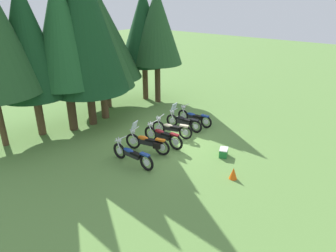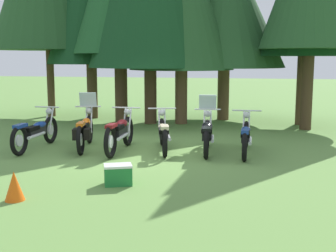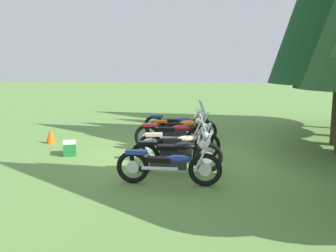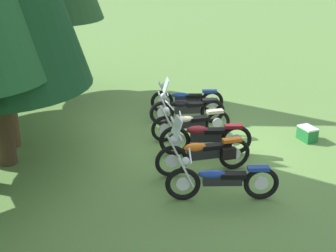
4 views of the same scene
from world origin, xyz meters
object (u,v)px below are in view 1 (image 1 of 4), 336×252
at_px(pine_tree_2, 61,31).
at_px(pine_tree_5, 103,39).
at_px(motorcycle_2, 163,136).
at_px(motorcycle_1, 148,142).
at_px(pine_tree_3, 83,21).
at_px(picnic_cooler, 224,152).
at_px(pine_tree_1, 26,39).
at_px(traffic_cone, 233,173).
at_px(motorcycle_3, 172,128).
at_px(pine_tree_7, 157,26).
at_px(pine_tree_6, 144,28).
at_px(pine_tree_4, 99,41).
at_px(motorcycle_5, 194,117).
at_px(motorcycle_0, 132,155).
at_px(motorcycle_4, 183,121).

bearing_deg(pine_tree_2, pine_tree_5, 20.47).
bearing_deg(motorcycle_2, pine_tree_2, 15.78).
bearing_deg(motorcycle_1, pine_tree_3, -20.54).
bearing_deg(picnic_cooler, pine_tree_1, 114.08).
bearing_deg(pine_tree_3, traffic_cone, -90.67).
xyz_separation_m(motorcycle_3, pine_tree_2, (-2.56, 4.62, 4.58)).
xyz_separation_m(pine_tree_3, pine_tree_7, (5.20, -0.26, -0.62)).
bearing_deg(pine_tree_6, motorcycle_3, -125.39).
distance_m(pine_tree_2, pine_tree_4, 2.29).
bearing_deg(pine_tree_2, pine_tree_1, 151.89).
xyz_separation_m(motorcycle_3, pine_tree_3, (-1.43, 4.43, 5.00)).
xyz_separation_m(pine_tree_5, picnic_cooler, (-1.15, -9.02, -4.05)).
bearing_deg(traffic_cone, pine_tree_2, 96.58).
xyz_separation_m(motorcycle_1, pine_tree_7, (5.75, 4.36, 4.34)).
height_order(motorcycle_3, motorcycle_5, motorcycle_3).
height_order(pine_tree_4, pine_tree_7, pine_tree_7).
relative_size(motorcycle_2, traffic_cone, 4.75).
bearing_deg(motorcycle_5, pine_tree_3, 37.26).
bearing_deg(motorcycle_0, pine_tree_7, -56.70).
relative_size(motorcycle_5, pine_tree_4, 0.32).
bearing_deg(picnic_cooler, motorcycle_1, 122.04).
relative_size(pine_tree_7, traffic_cone, 14.86).
bearing_deg(pine_tree_1, motorcycle_1, -70.51).
bearing_deg(pine_tree_1, motorcycle_5, -42.00).
bearing_deg(pine_tree_4, motorcycle_3, -85.38).
relative_size(motorcycle_3, pine_tree_6, 0.30).
bearing_deg(motorcycle_5, pine_tree_7, -23.56).
bearing_deg(motorcycle_2, picnic_cooler, -164.45).
distance_m(motorcycle_4, pine_tree_5, 6.98).
bearing_deg(pine_tree_4, pine_tree_5, 44.21).
relative_size(motorcycle_0, motorcycle_1, 1.05).
relative_size(motorcycle_4, pine_tree_4, 0.32).
bearing_deg(motorcycle_1, motorcycle_3, -98.24).
bearing_deg(pine_tree_1, pine_tree_2, -28.11).
bearing_deg(motorcycle_2, motorcycle_4, -82.15).
relative_size(motorcycle_1, pine_tree_6, 0.31).
relative_size(motorcycle_2, picnic_cooler, 3.85).
xyz_separation_m(motorcycle_0, pine_tree_5, (4.17, 6.37, 3.80)).
bearing_deg(motorcycle_2, pine_tree_1, 25.78).
xyz_separation_m(motorcycle_2, pine_tree_7, (4.80, 4.45, 4.35)).
bearing_deg(pine_tree_6, pine_tree_7, -86.36).
distance_m(motorcycle_2, pine_tree_2, 6.86).
distance_m(pine_tree_4, traffic_cone, 9.86).
height_order(motorcycle_5, picnic_cooler, motorcycle_5).
height_order(motorcycle_2, pine_tree_2, pine_tree_2).
bearing_deg(pine_tree_3, pine_tree_4, 10.43).
xyz_separation_m(motorcycle_1, pine_tree_5, (2.96, 6.13, 3.75)).
bearing_deg(motorcycle_4, motorcycle_1, 89.08).
bearing_deg(motorcycle_4, pine_tree_2, 32.84).
xyz_separation_m(motorcycle_0, motorcycle_5, (5.20, 0.44, -0.02)).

